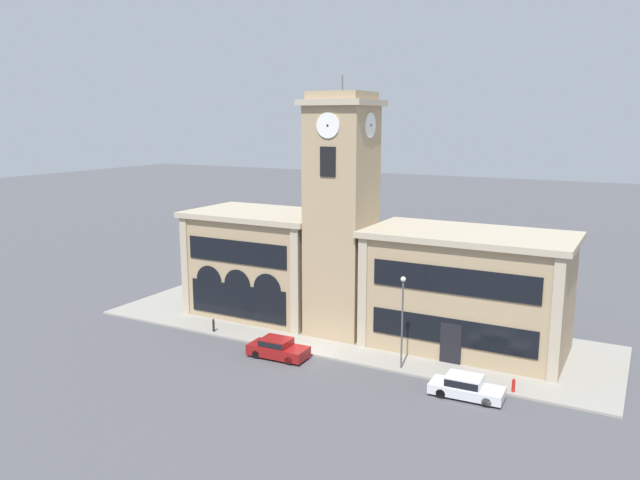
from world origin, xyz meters
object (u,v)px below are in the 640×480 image
parked_car_mid (466,386)px  fire_hydrant (514,385)px  bollard (214,325)px  street_lamp (402,310)px  parked_car_near (278,348)px

parked_car_mid → fire_hydrant: bearing=34.2°
bollard → parked_car_mid: bearing=-5.3°
parked_car_mid → bollard: size_ratio=4.33×
street_lamp → bollard: 16.47m
fire_hydrant → parked_car_mid: bearing=-143.7°
bollard → fire_hydrant: bollard is taller
street_lamp → parked_car_near: bearing=-166.3°
parked_car_near → parked_car_mid: bearing=-2.1°
parked_car_mid → street_lamp: 6.59m
street_lamp → fire_hydrant: 8.50m
parked_car_near → fire_hydrant: (16.33, 1.86, -0.17)m
parked_car_near → fire_hydrant: 16.44m
parked_car_mid → street_lamp: (-5.08, 2.12, 3.63)m
fire_hydrant → bollard: bearing=179.7°
parked_car_mid → bollard: parked_car_mid is taller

